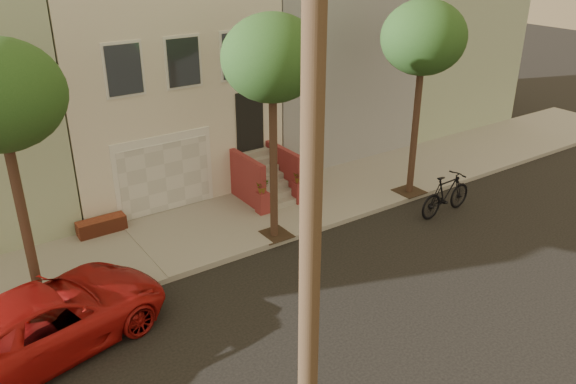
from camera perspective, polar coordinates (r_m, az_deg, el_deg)
ground at (r=13.91m, az=4.10°, el=-12.27°), size 90.00×90.00×0.00m
sidewalk at (r=17.70m, az=-6.65°, el=-3.45°), size 40.00×3.70×0.15m
house_row at (r=21.56m, az=-14.61°, el=11.17°), size 33.10×11.70×7.00m
tree_mid at (r=15.23m, az=-1.55°, el=12.88°), size 2.70×2.57×6.30m
tree_right at (r=18.73m, az=13.19°, el=14.45°), size 2.70×2.57×6.30m
pickup_truck at (r=13.61m, az=-22.64°, el=-11.52°), size 5.69×3.64×1.46m
motorcycle at (r=18.97m, az=15.29°, el=-0.21°), size 2.28×0.75×1.35m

